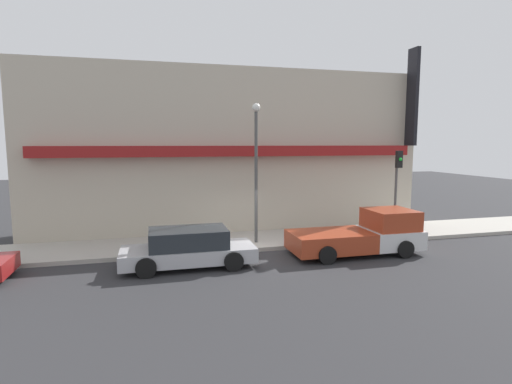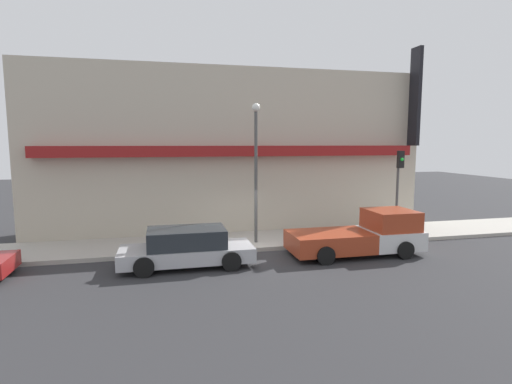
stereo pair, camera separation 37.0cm
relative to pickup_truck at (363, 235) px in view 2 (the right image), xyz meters
The scene contains 8 objects.
ground_plane 4.66m from the pickup_truck, 163.79° to the left, with size 80.00×80.00×0.00m, color #2D2D30.
sidewalk 5.34m from the pickup_truck, 146.53° to the left, with size 36.00×3.27×0.18m.
building 8.17m from the pickup_truck, 126.11° to the left, with size 19.80×3.80×9.44m.
pickup_truck is the anchor object (origin of this frame).
parked_car 7.15m from the pickup_truck, behind, with size 4.86×2.08×1.42m.
fire_hydrant 1.77m from the pickup_truck, 91.67° to the left, with size 0.18×0.18×0.64m.
street_lamp 5.55m from the pickup_truck, 150.57° to the left, with size 0.36×0.36×6.05m.
traffic_light 4.11m from the pickup_truck, 35.49° to the left, with size 0.28×0.42×4.02m.
Camera 2 is at (-3.54, -15.86, 4.53)m, focal length 28.00 mm.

